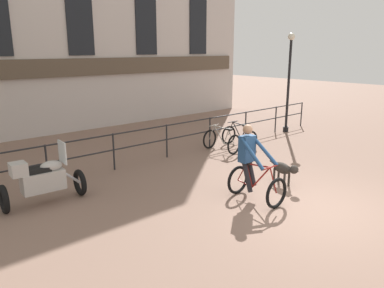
{
  "coord_description": "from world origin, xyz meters",
  "views": [
    {
      "loc": [
        -6.91,
        -3.81,
        3.32
      ],
      "look_at": [
        -1.01,
        2.86,
        1.05
      ],
      "focal_mm": 35.0,
      "sensor_mm": 36.0,
      "label": 1
    }
  ],
  "objects_px": {
    "dog": "(284,169)",
    "parked_bicycle_near_lamp": "(222,141)",
    "parked_bicycle_mid_left": "(239,137)",
    "street_lamp": "(289,77)",
    "parked_motorcycle": "(42,180)",
    "cyclist_with_bike": "(252,167)"
  },
  "relations": [
    {
      "from": "street_lamp",
      "to": "parked_motorcycle",
      "type": "bearing_deg",
      "value": -175.29
    },
    {
      "from": "parked_motorcycle",
      "to": "parked_bicycle_near_lamp",
      "type": "height_order",
      "value": "parked_motorcycle"
    },
    {
      "from": "parked_motorcycle",
      "to": "parked_bicycle_near_lamp",
      "type": "xyz_separation_m",
      "value": [
        6.05,
        0.44,
        -0.2
      ]
    },
    {
      "from": "dog",
      "to": "parked_bicycle_near_lamp",
      "type": "height_order",
      "value": "parked_bicycle_near_lamp"
    },
    {
      "from": "cyclist_with_bike",
      "to": "parked_motorcycle",
      "type": "height_order",
      "value": "cyclist_with_bike"
    },
    {
      "from": "parked_bicycle_near_lamp",
      "to": "parked_bicycle_mid_left",
      "type": "distance_m",
      "value": 0.88
    },
    {
      "from": "dog",
      "to": "parked_bicycle_mid_left",
      "type": "xyz_separation_m",
      "value": [
        2.02,
        3.27,
        -0.07
      ]
    },
    {
      "from": "cyclist_with_bike",
      "to": "dog",
      "type": "xyz_separation_m",
      "value": [
        1.28,
        0.01,
        -0.34
      ]
    },
    {
      "from": "parked_motorcycle",
      "to": "street_lamp",
      "type": "xyz_separation_m",
      "value": [
        10.27,
        0.85,
        1.65
      ]
    },
    {
      "from": "dog",
      "to": "parked_bicycle_near_lamp",
      "type": "distance_m",
      "value": 3.46
    },
    {
      "from": "parked_motorcycle",
      "to": "parked_bicycle_mid_left",
      "type": "height_order",
      "value": "parked_motorcycle"
    },
    {
      "from": "parked_bicycle_mid_left",
      "to": "street_lamp",
      "type": "distance_m",
      "value": 3.84
    },
    {
      "from": "parked_bicycle_mid_left",
      "to": "street_lamp",
      "type": "relative_size",
      "value": 0.29
    },
    {
      "from": "dog",
      "to": "cyclist_with_bike",
      "type": "bearing_deg",
      "value": -167.69
    },
    {
      "from": "cyclist_with_bike",
      "to": "parked_bicycle_near_lamp",
      "type": "height_order",
      "value": "cyclist_with_bike"
    },
    {
      "from": "parked_motorcycle",
      "to": "parked_bicycle_mid_left",
      "type": "xyz_separation_m",
      "value": [
        6.93,
        0.44,
        -0.2
      ]
    },
    {
      "from": "parked_bicycle_near_lamp",
      "to": "parked_motorcycle",
      "type": "bearing_deg",
      "value": -0.08
    },
    {
      "from": "cyclist_with_bike",
      "to": "parked_motorcycle",
      "type": "distance_m",
      "value": 4.62
    },
    {
      "from": "dog",
      "to": "street_lamp",
      "type": "height_order",
      "value": "street_lamp"
    },
    {
      "from": "dog",
      "to": "parked_bicycle_near_lamp",
      "type": "bearing_deg",
      "value": 82.52
    },
    {
      "from": "parked_bicycle_near_lamp",
      "to": "parked_bicycle_mid_left",
      "type": "height_order",
      "value": "same"
    },
    {
      "from": "dog",
      "to": "parked_bicycle_mid_left",
      "type": "distance_m",
      "value": 3.84
    }
  ]
}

